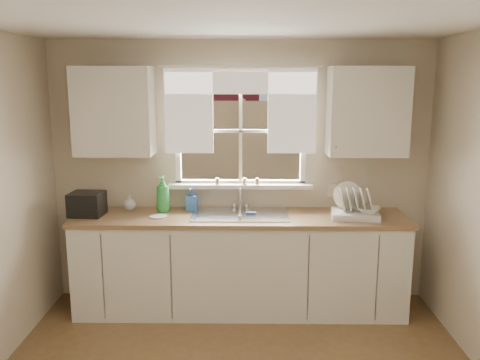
{
  "coord_description": "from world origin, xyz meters",
  "views": [
    {
      "loc": [
        0.06,
        -2.8,
        2.15
      ],
      "look_at": [
        0.0,
        1.65,
        1.25
      ],
      "focal_mm": 38.0,
      "sensor_mm": 36.0,
      "label": 1
    }
  ],
  "objects_px": {
    "soap_bottle_a": "(163,194)",
    "cup": "(92,211)",
    "black_appliance": "(87,204)",
    "dish_rack": "(355,208)"
  },
  "relations": [
    {
      "from": "soap_bottle_a",
      "to": "cup",
      "type": "relative_size",
      "value": 2.68
    },
    {
      "from": "black_appliance",
      "to": "cup",
      "type": "bearing_deg",
      "value": -35.15
    },
    {
      "from": "dish_rack",
      "to": "cup",
      "type": "bearing_deg",
      "value": -179.52
    },
    {
      "from": "soap_bottle_a",
      "to": "cup",
      "type": "bearing_deg",
      "value": -139.26
    },
    {
      "from": "dish_rack",
      "to": "soap_bottle_a",
      "type": "height_order",
      "value": "soap_bottle_a"
    },
    {
      "from": "cup",
      "to": "black_appliance",
      "type": "relative_size",
      "value": 0.44
    },
    {
      "from": "dish_rack",
      "to": "soap_bottle_a",
      "type": "bearing_deg",
      "value": 174.64
    },
    {
      "from": "soap_bottle_a",
      "to": "cup",
      "type": "distance_m",
      "value": 0.66
    },
    {
      "from": "soap_bottle_a",
      "to": "black_appliance",
      "type": "relative_size",
      "value": 1.17
    },
    {
      "from": "dish_rack",
      "to": "black_appliance",
      "type": "bearing_deg",
      "value": 179.32
    }
  ]
}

